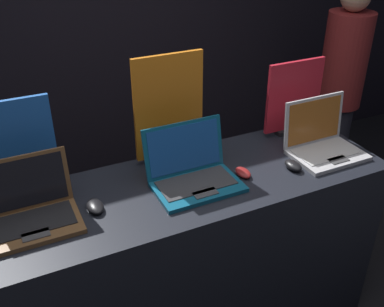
{
  "coord_description": "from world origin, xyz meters",
  "views": [
    {
      "loc": [
        -0.75,
        -1.25,
        2.12
      ],
      "look_at": [
        0.0,
        0.31,
        1.13
      ],
      "focal_mm": 42.0,
      "sensor_mm": 36.0,
      "label": 1
    }
  ],
  "objects": [
    {
      "name": "promo_stand_front",
      "position": [
        -0.71,
        0.54,
        1.19
      ],
      "size": [
        0.34,
        0.07,
        0.44
      ],
      "color": "black",
      "rests_on": "display_counter"
    },
    {
      "name": "mouse_back",
      "position": [
        0.49,
        0.2,
        1.0
      ],
      "size": [
        0.07,
        0.11,
        0.04
      ],
      "color": "black",
      "rests_on": "display_counter"
    },
    {
      "name": "wall_back",
      "position": [
        0.0,
        1.99,
        1.4
      ],
      "size": [
        8.0,
        0.05,
        2.8
      ],
      "color": "black",
      "rests_on": "ground_plane"
    },
    {
      "name": "promo_stand_back",
      "position": [
        0.72,
        0.53,
        1.17
      ],
      "size": [
        0.34,
        0.07,
        0.41
      ],
      "color": "black",
      "rests_on": "display_counter"
    },
    {
      "name": "mouse_front",
      "position": [
        -0.46,
        0.29,
        1.0
      ],
      "size": [
        0.07,
        0.11,
        0.03
      ],
      "color": "black",
      "rests_on": "display_counter"
    },
    {
      "name": "display_counter",
      "position": [
        0.0,
        0.31,
        0.49
      ],
      "size": [
        1.9,
        0.61,
        0.98
      ],
      "color": "black",
      "rests_on": "ground_plane"
    },
    {
      "name": "laptop_front",
      "position": [
        -0.71,
        0.33,
        1.04
      ],
      "size": [
        0.37,
        0.27,
        0.26
      ],
      "color": "brown",
      "rests_on": "display_counter"
    },
    {
      "name": "laptop_middle",
      "position": [
        -0.0,
        0.3,
        1.04
      ],
      "size": [
        0.39,
        0.3,
        0.26
      ],
      "color": "#0F5170",
      "rests_on": "display_counter"
    },
    {
      "name": "laptop_back",
      "position": [
        0.72,
        0.27,
        1.04
      ],
      "size": [
        0.36,
        0.28,
        0.27
      ],
      "color": "#B7B7BC",
      "rests_on": "display_counter"
    },
    {
      "name": "person_bystander",
      "position": [
        1.54,
        1.04,
        0.86
      ],
      "size": [
        0.31,
        0.31,
        1.66
      ],
      "color": "#282833",
      "rests_on": "ground_plane"
    },
    {
      "name": "mouse_middle",
      "position": [
        0.24,
        0.25,
        0.99
      ],
      "size": [
        0.06,
        0.1,
        0.03
      ],
      "color": "maroon",
      "rests_on": "display_counter"
    },
    {
      "name": "promo_stand_middle",
      "position": [
        -0.0,
        0.56,
        1.23
      ],
      "size": [
        0.35,
        0.07,
        0.53
      ],
      "color": "black",
      "rests_on": "display_counter"
    }
  ]
}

